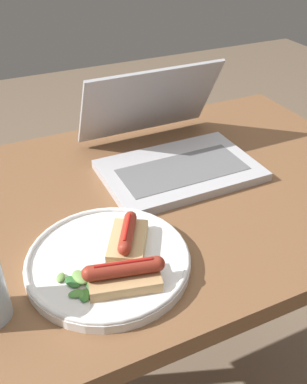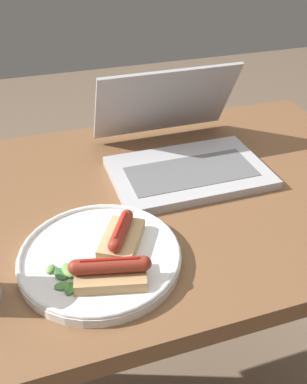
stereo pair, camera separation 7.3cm
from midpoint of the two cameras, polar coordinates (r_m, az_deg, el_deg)
name	(u,v)px [view 1 (the left image)]	position (r m, az deg, el deg)	size (l,w,h in m)	color
desk	(137,237)	(0.89, -4.56, -6.13)	(1.08, 0.65, 0.77)	brown
laptop	(171,150)	(0.91, -0.02, 5.60)	(0.32, 0.30, 0.19)	#B7B7BC
plate	(108,261)	(0.68, -9.19, -9.15)	(0.26, 0.26, 0.02)	white
sausage_toast_left	(124,274)	(0.63, -7.36, -10.98)	(0.12, 0.08, 0.04)	tan
sausage_toast_middle	(128,239)	(0.68, -6.54, -6.33)	(0.10, 0.11, 0.04)	tan
salad_pile	(83,281)	(0.65, -12.73, -11.67)	(0.07, 0.07, 0.01)	#387A33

